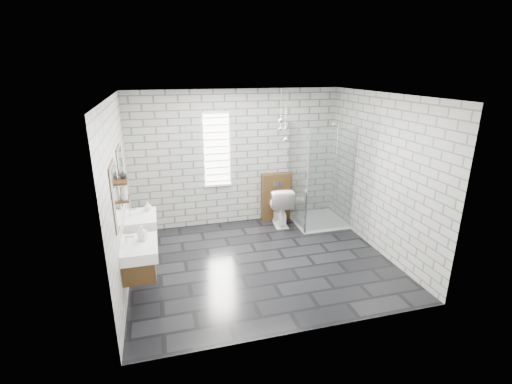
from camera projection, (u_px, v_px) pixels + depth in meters
name	position (u px, v px, depth m)	size (l,w,h in m)	color
floor	(261.00, 262.00, 6.20)	(4.20, 3.60, 0.02)	black
ceiling	(262.00, 95.00, 5.33)	(4.20, 3.60, 0.02)	white
wall_back	(237.00, 158.00, 7.42)	(4.20, 0.02, 2.70)	#A7A6A1
wall_front	(307.00, 232.00, 4.11)	(4.20, 0.02, 2.70)	#A7A6A1
wall_left	(119.00, 196.00, 5.24)	(0.02, 3.60, 2.70)	#A7A6A1
wall_right	(381.00, 175.00, 6.29)	(0.02, 3.60, 2.70)	#A7A6A1
vanity_left	(137.00, 250.00, 4.96)	(0.47, 0.70, 1.57)	#4A3016
vanity_right	(139.00, 221.00, 5.91)	(0.47, 0.70, 1.57)	#4A3016
shelf_lower	(125.00, 199.00, 5.22)	(0.14, 0.30, 0.03)	#4A3016
shelf_upper	(122.00, 181.00, 5.14)	(0.14, 0.30, 0.03)	#4A3016
window	(217.00, 150.00, 7.23)	(0.56, 0.05, 1.48)	white
cistern_panel	(276.00, 197.00, 7.79)	(0.60, 0.20, 1.00)	#4A3016
flush_plate	(277.00, 184.00, 7.60)	(0.18, 0.01, 0.12)	silver
shower_enclosure	(317.00, 202.00, 7.49)	(1.00, 1.00, 2.03)	white
pendant_cluster	(283.00, 127.00, 7.00)	(0.24, 0.22, 0.96)	silver
toilet	(279.00, 205.00, 7.59)	(0.45, 0.79, 0.80)	white
soap_bottle_a	(142.00, 233.00, 5.00)	(0.10, 0.10, 0.22)	#B2B2B2
soap_bottle_b	(148.00, 206.00, 6.06)	(0.12, 0.12, 0.15)	#B2B2B2
soap_bottle_c	(124.00, 192.00, 5.11)	(0.09, 0.09, 0.24)	#B2B2B2
vase	(123.00, 175.00, 5.22)	(0.10, 0.10, 0.11)	#B2B2B2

